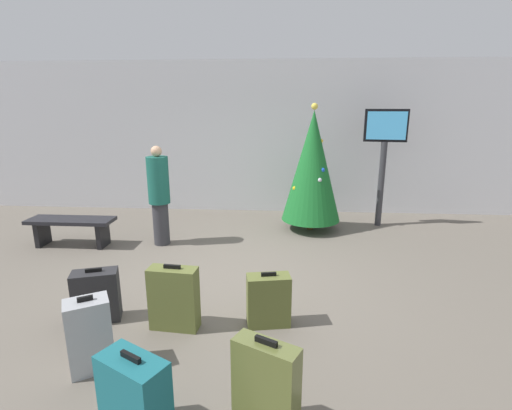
% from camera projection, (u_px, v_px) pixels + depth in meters
% --- Properties ---
extents(ground_plane, '(16.00, 16.00, 0.00)m').
position_uv_depth(ground_plane, '(225.00, 281.00, 5.13)').
color(ground_plane, '#665E54').
extents(back_wall, '(16.00, 0.20, 3.26)m').
position_uv_depth(back_wall, '(249.00, 138.00, 8.30)').
color(back_wall, silver).
rests_on(back_wall, ground_plane).
extents(holiday_tree, '(1.10, 1.10, 2.37)m').
position_uv_depth(holiday_tree, '(312.00, 166.00, 6.98)').
color(holiday_tree, '#4C3319').
rests_on(holiday_tree, ground_plane).
extents(flight_info_kiosk, '(0.79, 0.19, 2.26)m').
position_uv_depth(flight_info_kiosk, '(384.00, 147.00, 7.15)').
color(flight_info_kiosk, '#333338').
rests_on(flight_info_kiosk, ground_plane).
extents(waiting_bench, '(1.42, 0.44, 0.48)m').
position_uv_depth(waiting_bench, '(71.00, 226.00, 6.34)').
color(waiting_bench, black).
rests_on(waiting_bench, ground_plane).
extents(traveller_0, '(0.43, 0.43, 1.69)m').
position_uv_depth(traveller_0, '(159.00, 194.00, 6.30)').
color(traveller_0, '#333338').
rests_on(traveller_0, ground_plane).
extents(suitcase_0, '(0.53, 0.25, 0.73)m').
position_uv_depth(suitcase_0, '(174.00, 298.00, 3.96)').
color(suitcase_0, '#59602D').
rests_on(suitcase_0, ground_plane).
extents(suitcase_1, '(0.49, 0.30, 0.61)m').
position_uv_depth(suitcase_1, '(268.00, 300.00, 4.04)').
color(suitcase_1, '#59602D').
rests_on(suitcase_1, ground_plane).
extents(suitcase_2, '(0.53, 0.37, 0.62)m').
position_uv_depth(suitcase_2, '(97.00, 296.00, 4.13)').
color(suitcase_2, '#232326').
rests_on(suitcase_2, ground_plane).
extents(suitcase_3, '(0.44, 0.40, 0.72)m').
position_uv_depth(suitcase_3, '(90.00, 335.00, 3.33)').
color(suitcase_3, '#9EA0A5').
rests_on(suitcase_3, ground_plane).
extents(suitcase_4, '(0.50, 0.36, 0.80)m').
position_uv_depth(suitcase_4, '(266.00, 391.00, 2.63)').
color(suitcase_4, '#59602D').
rests_on(suitcase_4, ground_plane).
extents(suitcase_5, '(0.56, 0.46, 0.70)m').
position_uv_depth(suitcase_5, '(135.00, 400.00, 2.61)').
color(suitcase_5, '#19606B').
rests_on(suitcase_5, ground_plane).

